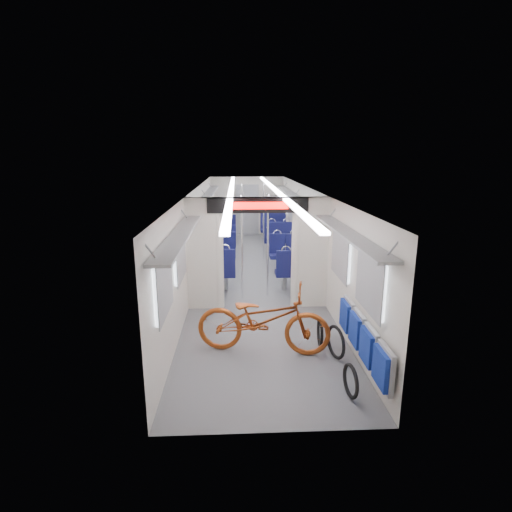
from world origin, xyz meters
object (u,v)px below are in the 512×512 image
at_px(flip_bench, 363,338).
at_px(stanchion_near_right, 268,246).
at_px(seat_bay_near_left, 217,258).
at_px(seat_bay_far_left, 222,233).
at_px(seat_bay_far_right, 276,230).
at_px(bike_hoop_b, 336,344).
at_px(seat_bay_near_right, 290,258).
at_px(stanchion_far_right, 264,222).
at_px(bike_hoop_a, 350,383).
at_px(bicycle, 263,319).
at_px(stanchion_near_left, 242,248).
at_px(stanchion_far_left, 242,224).
at_px(bike_hoop_c, 320,334).

xyz_separation_m(flip_bench, stanchion_near_right, (-1.09, 3.47, 0.57)).
height_order(seat_bay_near_left, seat_bay_far_left, seat_bay_far_left).
relative_size(seat_bay_near_left, seat_bay_far_right, 0.98).
relative_size(bike_hoop_b, seat_bay_near_right, 0.26).
bearing_deg(flip_bench, stanchion_far_right, 98.06).
relative_size(flip_bench, seat_bay_far_right, 0.94).
xyz_separation_m(flip_bench, bike_hoop_a, (-0.30, -0.54, -0.37)).
relative_size(seat_bay_far_left, seat_bay_far_right, 1.01).
height_order(bike_hoop_b, seat_bay_near_right, seat_bay_near_right).
bearing_deg(stanchion_far_right, bicycle, -93.85).
xyz_separation_m(bike_hoop_b, stanchion_far_right, (-0.72, 6.29, 0.90)).
xyz_separation_m(seat_bay_near_left, stanchion_near_left, (0.62, -1.51, 0.59)).
relative_size(seat_bay_near_right, stanchion_far_left, 0.91).
bearing_deg(seat_bay_far_left, stanchion_far_right, -42.43).
relative_size(bike_hoop_b, seat_bay_far_left, 0.24).
relative_size(bicycle, bike_hoop_b, 3.96).
height_order(bike_hoop_c, seat_bay_near_right, seat_bay_near_right).
xyz_separation_m(bike_hoop_b, seat_bay_far_left, (-2.04, 7.51, 0.33)).
distance_m(stanchion_far_left, stanchion_far_right, 0.71).
xyz_separation_m(seat_bay_near_right, seat_bay_far_right, (-0.00, 3.82, 0.02)).
distance_m(seat_bay_far_right, stanchion_near_left, 5.40).
relative_size(stanchion_near_right, stanchion_far_left, 1.00).
distance_m(bike_hoop_b, stanchion_near_right, 3.21).
xyz_separation_m(seat_bay_near_left, seat_bay_near_right, (1.87, -0.10, -0.02)).
distance_m(flip_bench, seat_bay_far_left, 8.34).
distance_m(flip_bench, seat_bay_near_left, 5.32).
height_order(bike_hoop_a, stanchion_far_left, stanchion_far_left).
distance_m(bike_hoop_b, stanchion_far_left, 6.21).
xyz_separation_m(bicycle, seat_bay_near_left, (-0.92, 4.03, -0.00)).
xyz_separation_m(bike_hoop_a, stanchion_near_right, (-0.79, 4.01, 0.94)).
xyz_separation_m(bike_hoop_b, seat_bay_near_left, (-2.04, 4.29, 0.32)).
distance_m(seat_bay_near_right, stanchion_near_left, 1.98).
height_order(seat_bay_near_left, stanchion_far_left, stanchion_far_left).
height_order(flip_bench, stanchion_near_left, stanchion_near_left).
height_order(seat_bay_near_left, seat_bay_far_right, seat_bay_far_right).
relative_size(flip_bench, stanchion_far_left, 0.93).
distance_m(bicycle, seat_bay_near_left, 4.13).
relative_size(flip_bench, bike_hoop_b, 3.93).
height_order(seat_bay_near_left, stanchion_far_right, stanchion_far_right).
distance_m(bike_hoop_a, seat_bay_near_right, 5.25).
xyz_separation_m(flip_bench, bike_hoop_b, (-0.25, 0.51, -0.33)).
bearing_deg(seat_bay_far_left, bike_hoop_b, -74.77).
xyz_separation_m(bike_hoop_a, stanchion_far_left, (-1.31, 7.04, 0.94)).
bearing_deg(stanchion_near_right, bike_hoop_c, -74.87).
bearing_deg(stanchion_far_right, stanchion_near_right, -92.23).
relative_size(bike_hoop_b, stanchion_far_left, 0.24).
xyz_separation_m(bike_hoop_b, stanchion_far_left, (-1.36, 5.99, 0.90)).
bearing_deg(bicycle, stanchion_near_right, 4.74).
xyz_separation_m(seat_bay_far_left, stanchion_far_left, (0.68, -1.52, 0.58)).
xyz_separation_m(bike_hoop_c, seat_bay_far_right, (-0.01, 7.59, 0.35)).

